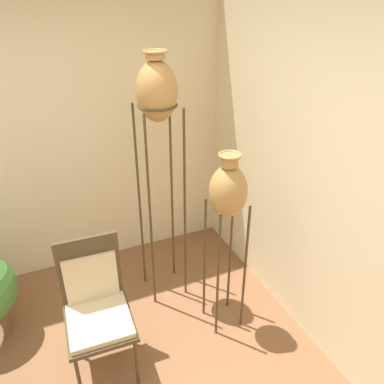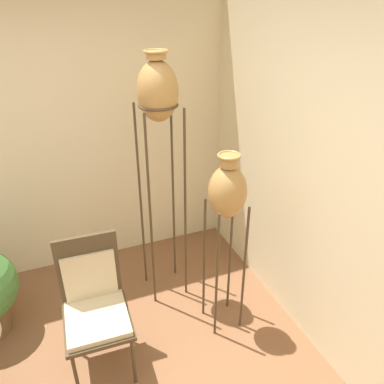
{
  "view_description": "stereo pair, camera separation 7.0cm",
  "coord_description": "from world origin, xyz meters",
  "views": [
    {
      "loc": [
        0.19,
        -1.42,
        2.45
      ],
      "look_at": [
        1.21,
        0.9,
        1.12
      ],
      "focal_mm": 35.0,
      "sensor_mm": 36.0,
      "label": 1
    },
    {
      "loc": [
        0.26,
        -1.44,
        2.45
      ],
      "look_at": [
        1.21,
        0.9,
        1.12
      ],
      "focal_mm": 35.0,
      "sensor_mm": 36.0,
      "label": 2
    }
  ],
  "objects": [
    {
      "name": "wall_back",
      "position": [
        0.0,
        1.95,
        1.35
      ],
      "size": [
        7.84,
        0.06,
        2.7
      ],
      "color": "beige",
      "rests_on": "ground_plane"
    },
    {
      "name": "wall_right",
      "position": [
        1.95,
        0.0,
        1.35
      ],
      "size": [
        0.06,
        7.84,
        2.7
      ],
      "color": "beige",
      "rests_on": "ground_plane"
    },
    {
      "name": "vase_stand_tall",
      "position": [
        1.05,
        1.18,
        1.78
      ],
      "size": [
        0.32,
        0.32,
        2.12
      ],
      "color": "#473823",
      "rests_on": "ground_plane"
    },
    {
      "name": "vase_stand_medium",
      "position": [
        1.36,
        0.62,
        1.2
      ],
      "size": [
        0.28,
        0.28,
        1.51
      ],
      "color": "#473823",
      "rests_on": "ground_plane"
    },
    {
      "name": "chair",
      "position": [
        0.36,
        0.62,
        0.57
      ],
      "size": [
        0.47,
        0.49,
        1.03
      ],
      "rotation": [
        0.0,
        0.0,
        -0.04
      ],
      "color": "#473823",
      "rests_on": "ground_plane"
    }
  ]
}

